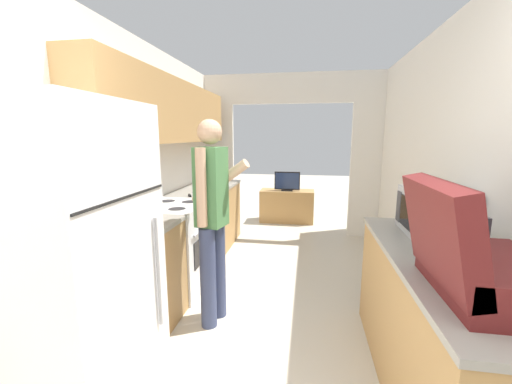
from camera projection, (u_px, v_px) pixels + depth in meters
name	position (u px, v px, depth m)	size (l,w,h in m)	color
wall_left	(129.00, 147.00, 2.84)	(0.38, 6.63, 2.50)	white
wall_right	(482.00, 185.00, 2.04)	(0.06, 6.63, 2.50)	white
wall_far_with_doorway	(291.00, 143.00, 4.89)	(3.14, 0.06, 2.50)	white
counter_left	(192.00, 230.00, 3.76)	(0.62, 2.93, 0.88)	#B2844C
counter_right	(440.00, 329.00, 1.84)	(0.62, 1.74, 0.88)	#B2844C
refrigerator	(70.00, 263.00, 1.72)	(0.76, 0.80, 1.75)	white
range_oven	(174.00, 246.00, 3.22)	(0.66, 0.74, 1.02)	white
person	(212.00, 217.00, 2.54)	(0.54, 0.43, 1.69)	#384266
suitcase	(474.00, 261.00, 1.34)	(0.53, 0.61, 0.50)	#5B1919
microwave	(434.00, 212.00, 2.19)	(0.39, 0.45, 0.31)	#B7B7BC
book_stack	(452.00, 245.00, 1.80)	(0.23, 0.30, 0.12)	gold
tv_cabinet	(287.00, 206.00, 5.78)	(0.97, 0.42, 0.58)	#B2844C
television	(287.00, 181.00, 5.66)	(0.46, 0.16, 0.34)	black
knife	(192.00, 195.00, 3.64)	(0.13, 0.32, 0.02)	#B7B7BC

